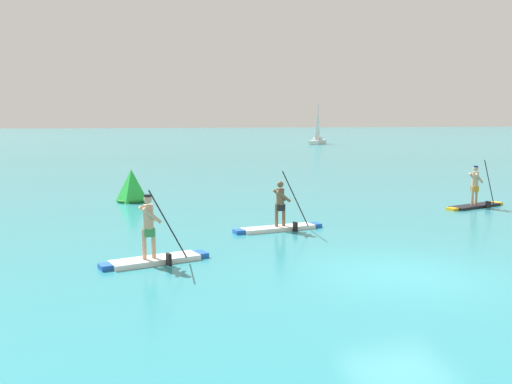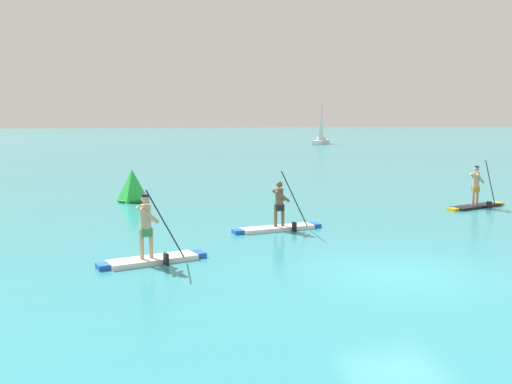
% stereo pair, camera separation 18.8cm
% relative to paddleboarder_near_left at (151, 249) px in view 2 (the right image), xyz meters
% --- Properties ---
extents(ground, '(440.00, 440.00, 0.00)m').
position_rel_paddleboarder_near_left_xyz_m(ground, '(5.57, -2.50, -0.36)').
color(ground, teal).
extents(paddleboarder_near_left, '(2.83, 1.28, 1.95)m').
position_rel_paddleboarder_near_left_xyz_m(paddleboarder_near_left, '(0.00, 0.00, 0.00)').
color(paddleboarder_near_left, white).
rests_on(paddleboarder_near_left, ground).
extents(paddleboarder_mid_center, '(3.12, 1.01, 2.01)m').
position_rel_paddleboarder_near_left_xyz_m(paddleboarder_mid_center, '(4.29, 3.24, -0.03)').
color(paddleboarder_mid_center, white).
rests_on(paddleboarder_mid_center, ground).
extents(paddleboarder_far_right, '(3.18, 1.44, 2.03)m').
position_rel_paddleboarder_near_left_xyz_m(paddleboarder_far_right, '(13.52, 5.82, 0.01)').
color(paddleboarder_far_right, black).
rests_on(paddleboarder_far_right, ground).
extents(race_marker_buoy, '(1.42, 1.42, 1.43)m').
position_rel_paddleboarder_near_left_xyz_m(race_marker_buoy, '(-0.19, 10.97, 0.29)').
color(race_marker_buoy, green).
rests_on(race_marker_buoy, ground).
extents(sailboat_right_horizon, '(3.98, 4.82, 5.79)m').
position_rel_paddleboarder_near_left_xyz_m(sailboat_right_horizon, '(27.97, 62.78, 0.37)').
color(sailboat_right_horizon, white).
rests_on(sailboat_right_horizon, ground).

